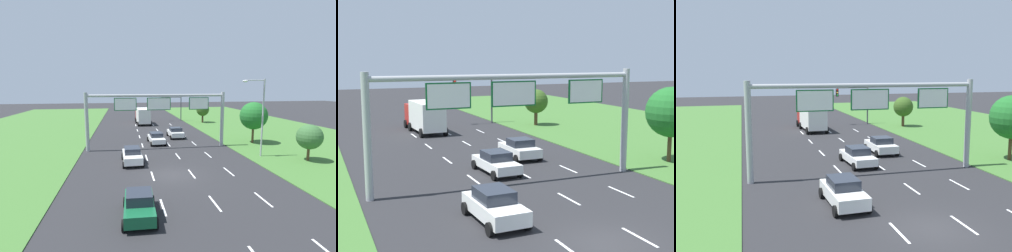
{
  "view_description": "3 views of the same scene",
  "coord_description": "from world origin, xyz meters",
  "views": [
    {
      "loc": [
        -4.13,
        -21.73,
        7.78
      ],
      "look_at": [
        1.46,
        10.8,
        2.68
      ],
      "focal_mm": 28.0,
      "sensor_mm": 36.0,
      "label": 1
    },
    {
      "loc": [
        -11.21,
        -15.59,
        7.83
      ],
      "look_at": [
        -0.43,
        9.74,
        3.69
      ],
      "focal_mm": 50.0,
      "sensor_mm": 36.0,
      "label": 2
    },
    {
      "loc": [
        -8.72,
        -15.61,
        7.66
      ],
      "look_at": [
        -0.68,
        13.97,
        3.1
      ],
      "focal_mm": 40.0,
      "sensor_mm": 36.0,
      "label": 3
    }
  ],
  "objects": [
    {
      "name": "ground_plane",
      "position": [
        0.0,
        0.0,
        0.0
      ],
      "size": [
        200.0,
        200.0,
        0.0
      ],
      "primitive_type": "plane",
      "color": "#262628"
    },
    {
      "name": "traffic_light_mast",
      "position": [
        6.67,
        35.25,
        3.87
      ],
      "size": [
        4.76,
        0.49,
        5.6
      ],
      "color": "#47494F",
      "rests_on": "ground_plane"
    },
    {
      "name": "box_truck",
      "position": [
        -0.22,
        31.72,
        1.74
      ],
      "size": [
        2.91,
        8.01,
        3.22
      ],
      "rotation": [
        0.0,
        0.0,
        0.04
      ],
      "color": "#B21E19",
      "rests_on": "ground_plane"
    },
    {
      "name": "lane_dashes_inner_left",
      "position": [
        -1.75,
        6.0,
        0.0
      ],
      "size": [
        0.14,
        50.4,
        0.01
      ],
      "color": "white",
      "rests_on": "ground_plane"
    },
    {
      "name": "car_lead_silver",
      "position": [
        3.6,
        16.51,
        0.77
      ],
      "size": [
        2.19,
        4.14,
        1.55
      ],
      "rotation": [
        0.0,
        0.0,
        0.01
      ],
      "color": "white",
      "rests_on": "ground_plane"
    },
    {
      "name": "roadside_tree_mid",
      "position": [
        13.24,
        10.93,
        3.75
      ],
      "size": [
        3.71,
        3.71,
        5.61
      ],
      "color": "#513823",
      "rests_on": "ground_plane"
    },
    {
      "name": "lane_dashes_inner_right",
      "position": [
        1.75,
        6.0,
        0.0
      ],
      "size": [
        0.14,
        50.4,
        0.01
      ],
      "color": "white",
      "rests_on": "ground_plane"
    },
    {
      "name": "car_near_red",
      "position": [
        0.21,
        12.93,
        0.75
      ],
      "size": [
        2.22,
        4.55,
        1.5
      ],
      "rotation": [
        0.0,
        0.0,
        0.04
      ],
      "color": "white",
      "rests_on": "ground_plane"
    },
    {
      "name": "car_far_ahead",
      "position": [
        -3.34,
        4.27,
        0.81
      ],
      "size": [
        2.2,
        4.29,
        1.61
      ],
      "rotation": [
        0.0,
        0.0,
        0.03
      ],
      "color": "white",
      "rests_on": "ground_plane"
    },
    {
      "name": "sign_gantry",
      "position": [
        0.11,
        10.02,
        4.93
      ],
      "size": [
        17.24,
        0.44,
        7.0
      ],
      "color": "#9EA0A5",
      "rests_on": "ground_plane"
    },
    {
      "name": "roadside_tree_far",
      "position": [
        12.44,
        31.35,
        2.75
      ],
      "size": [
        2.69,
        2.69,
        4.11
      ],
      "color": "#513823",
      "rests_on": "ground_plane"
    },
    {
      "name": "lane_dashes_slip",
      "position": [
        5.25,
        6.0,
        0.0
      ],
      "size": [
        0.14,
        50.4,
        0.01
      ],
      "color": "white",
      "rests_on": "ground_plane"
    }
  ]
}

